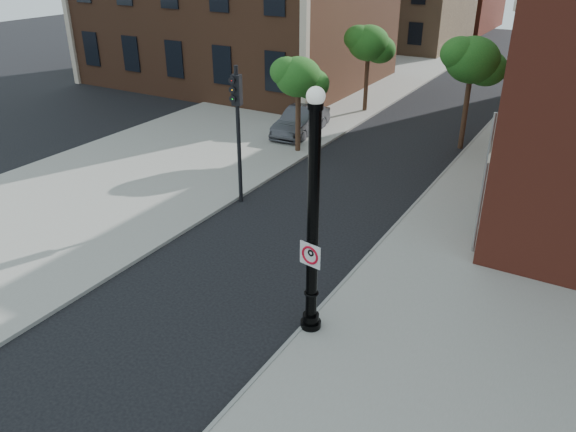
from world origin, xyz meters
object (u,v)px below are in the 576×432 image
Objects in this scene: parked_car at (301,121)px; no_parking_sign at (310,255)px; traffic_signal_right at (498,152)px; lamppost at (313,230)px; traffic_signal_left at (237,113)px.

no_parking_sign is at bearing -64.53° from parked_car.
traffic_signal_right is at bearing -35.55° from parked_car.
traffic_signal_right reaches higher than parked_car.
lamppost is at bearing -90.73° from traffic_signal_right.
traffic_signal_left is at bearing 145.97° from no_parking_sign.
parked_car is at bearing 120.25° from lamppost.
no_parking_sign is 16.36m from parked_car.
lamppost is at bearing 109.32° from no_parking_sign.
traffic_signal_left reaches higher than traffic_signal_right.
traffic_signal_right reaches higher than no_parking_sign.
lamppost is 1.46× the size of parked_car.
no_parking_sign is at bearing -80.04° from lamppost.
parked_car is 12.69m from traffic_signal_right.
traffic_signal_left is 1.16× the size of traffic_signal_right.
no_parking_sign is 8.47m from traffic_signal_left.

